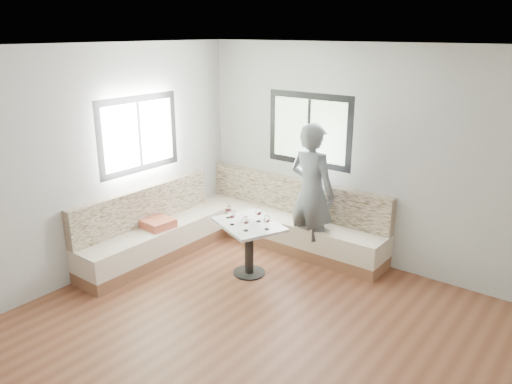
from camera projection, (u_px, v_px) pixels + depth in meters
room at (245, 208)px, 4.49m from camera, size 5.01×5.01×2.81m
banquette at (231, 228)px, 6.87m from camera, size 2.90×2.80×0.95m
table at (249, 236)px, 6.16m from camera, size 1.02×0.92×0.68m
person at (312, 193)px, 6.47m from camera, size 0.72×0.52×1.85m
olive_ramekin at (246, 220)px, 6.15m from camera, size 0.11×0.11×0.04m
wine_glass_a at (228, 208)px, 6.24m from camera, size 0.08×0.08×0.18m
wine_glass_b at (232, 215)px, 6.01m from camera, size 0.08×0.08×0.18m
wine_glass_c at (246, 221)px, 5.83m from camera, size 0.08×0.08×0.18m
wine_glass_d at (259, 212)px, 6.12m from camera, size 0.08×0.08×0.18m
wine_glass_e at (267, 219)px, 5.88m from camera, size 0.08×0.08×0.18m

